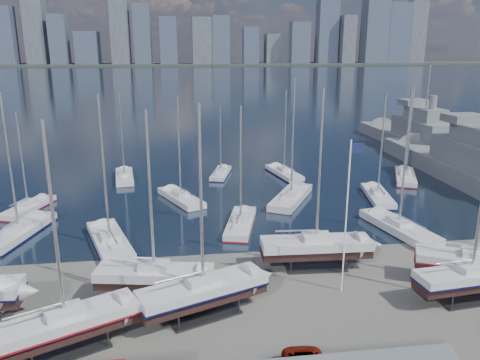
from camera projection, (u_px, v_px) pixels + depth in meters
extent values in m
plane|color=#605E59|center=(283.00, 304.00, 36.60)|extent=(1400.00, 1400.00, 0.00)
cube|color=#172336|center=(187.00, 77.00, 332.47)|extent=(1400.00, 600.00, 0.40)
cube|color=#2D332D|center=(182.00, 64.00, 580.25)|extent=(1400.00, 80.00, 2.20)
cube|color=#475166|center=(3.00, 35.00, 535.60)|extent=(26.62, 20.30, 64.32)
cube|color=#595E66|center=(36.00, 27.00, 546.54)|extent=(22.49, 24.47, 83.83)
cube|color=#3D4756|center=(59.00, 39.00, 546.88)|extent=(19.55, 21.83, 55.97)
cube|color=#475166|center=(88.00, 48.00, 559.35)|extent=(26.03, 30.49, 37.14)
cube|color=#595E66|center=(120.00, 25.00, 546.58)|extent=(21.60, 16.58, 87.63)
cube|color=#3D4756|center=(142.00, 34.00, 553.92)|extent=(19.42, 28.42, 67.60)
cube|color=#475166|center=(168.00, 41.00, 562.71)|extent=(20.24, 23.80, 54.09)
cube|color=#595E66|center=(203.00, 41.00, 564.83)|extent=(24.62, 19.72, 54.00)
cube|color=#3D4756|center=(221.00, 40.00, 565.67)|extent=(20.75, 17.93, 55.97)
cube|color=#475166|center=(251.00, 45.00, 570.48)|extent=(18.36, 16.25, 43.03)
cube|color=#595E66|center=(276.00, 48.00, 594.15)|extent=(28.49, 22.03, 35.69)
cube|color=#3D4756|center=(300.00, 43.00, 578.63)|extent=(23.34, 17.87, 49.11)
cube|color=#475166|center=(327.00, 32.00, 594.20)|extent=(25.35, 19.79, 75.95)
cube|color=#595E66|center=(346.00, 40.00, 593.46)|extent=(17.00, 27.45, 57.67)
cube|color=#3D4756|center=(375.00, 20.00, 591.61)|extent=(29.28, 24.05, 106.04)
cube|color=#475166|center=(395.00, 33.00, 609.01)|extent=(30.82, 28.37, 74.41)
cube|color=#595E66|center=(416.00, 32.00, 614.17)|extent=(21.74, 17.03, 77.48)
cube|color=#2D2D33|center=(69.00, 350.00, 30.89)|extent=(5.69, 4.38, 0.16)
cube|color=black|center=(66.00, 330.00, 30.48)|extent=(9.45, 6.11, 0.75)
cube|color=silver|center=(65.00, 320.00, 30.28)|extent=(9.62, 6.46, 0.75)
cube|color=maroon|center=(66.00, 325.00, 30.37)|extent=(9.71, 6.53, 0.15)
cube|color=silver|center=(64.00, 312.00, 30.11)|extent=(2.81, 2.45, 0.50)
cylinder|color=#B2B2B7|center=(54.00, 223.00, 28.46)|extent=(0.22, 0.22, 12.70)
cube|color=#2D2D33|center=(156.00, 298.00, 37.38)|extent=(5.41, 3.20, 0.16)
cube|color=black|center=(155.00, 281.00, 36.98)|extent=(9.46, 3.81, 0.74)
cube|color=silver|center=(154.00, 273.00, 36.78)|extent=(9.53, 4.19, 0.74)
cube|color=silver|center=(154.00, 266.00, 36.61)|extent=(2.55, 1.94, 0.50)
cylinder|color=#B2B2B7|center=(150.00, 193.00, 35.00)|extent=(0.22, 0.22, 12.45)
cube|color=#2D2D33|center=(204.00, 315.00, 35.04)|extent=(5.87, 4.26, 0.16)
cube|color=black|center=(203.00, 297.00, 34.64)|extent=(9.87, 5.76, 0.78)
cube|color=silver|center=(203.00, 287.00, 34.43)|extent=(10.02, 6.14, 0.78)
cube|color=#0B0C39|center=(203.00, 291.00, 34.52)|extent=(10.12, 6.20, 0.16)
cube|color=silver|center=(203.00, 279.00, 34.25)|extent=(2.86, 2.42, 0.50)
cylinder|color=#B2B2B7|center=(201.00, 197.00, 32.55)|extent=(0.22, 0.22, 13.11)
cube|color=#2D2D33|center=(315.00, 267.00, 42.77)|extent=(5.55, 2.72, 0.16)
cube|color=black|center=(316.00, 251.00, 42.36)|extent=(10.00, 2.77, 0.79)
cube|color=silver|center=(316.00, 243.00, 42.15)|extent=(10.02, 3.19, 0.79)
cube|color=silver|center=(317.00, 237.00, 41.97)|extent=(2.55, 1.77, 0.50)
cylinder|color=#B2B2B7|center=(320.00, 167.00, 40.23)|extent=(0.22, 0.22, 13.38)
cube|color=#2D2D33|center=(467.00, 299.00, 37.17)|extent=(5.14, 2.76, 0.16)
cube|color=black|center=(470.00, 283.00, 36.77)|extent=(9.15, 3.05, 0.72)
cube|color=silver|center=(471.00, 274.00, 36.57)|extent=(9.19, 3.42, 0.72)
cube|color=#0B0C39|center=(471.00, 278.00, 36.66)|extent=(9.28, 3.46, 0.14)
cube|color=silver|center=(472.00, 267.00, 36.41)|extent=(2.39, 1.73, 0.50)
cube|color=#2D2D33|center=(472.00, 285.00, 39.51)|extent=(5.72, 4.39, 0.16)
cube|color=black|center=(475.00, 268.00, 39.11)|extent=(9.50, 6.10, 0.76)
cube|color=silver|center=(476.00, 260.00, 38.90)|extent=(9.67, 6.45, 0.76)
cube|color=maroon|center=(475.00, 264.00, 39.00)|extent=(9.77, 6.52, 0.15)
cube|color=silver|center=(477.00, 253.00, 38.73)|extent=(2.82, 2.45, 0.50)
cube|color=black|center=(20.00, 239.00, 49.95)|extent=(5.19, 10.83, 0.84)
cube|color=silver|center=(19.00, 232.00, 49.72)|extent=(5.62, 10.95, 0.84)
cube|color=#0B0C39|center=(19.00, 235.00, 49.83)|extent=(5.67, 11.06, 0.17)
cube|color=silver|center=(18.00, 226.00, 49.54)|extent=(2.40, 3.01, 0.50)
cylinder|color=#B2B2B7|center=(9.00, 163.00, 47.69)|extent=(0.22, 0.22, 14.24)
cube|color=black|center=(29.00, 212.00, 57.87)|extent=(4.70, 8.67, 0.68)
cube|color=silver|center=(28.00, 207.00, 57.69)|extent=(5.04, 8.79, 0.68)
cube|color=maroon|center=(28.00, 210.00, 57.77)|extent=(5.09, 8.88, 0.14)
cube|color=silver|center=(28.00, 203.00, 57.53)|extent=(2.04, 2.47, 0.50)
cylinder|color=#B2B2B7|center=(22.00, 159.00, 56.05)|extent=(0.22, 0.22, 11.45)
cube|color=black|center=(125.00, 181.00, 71.63)|extent=(3.22, 9.25, 0.73)
cube|color=silver|center=(124.00, 177.00, 71.44)|extent=(3.60, 9.30, 0.73)
cube|color=silver|center=(124.00, 173.00, 71.27)|extent=(1.78, 2.43, 0.50)
cylinder|color=#B2B2B7|center=(122.00, 135.00, 69.69)|extent=(0.22, 0.22, 12.23)
cube|color=black|center=(110.00, 249.00, 47.52)|extent=(5.70, 10.88, 0.85)
cube|color=silver|center=(110.00, 241.00, 47.29)|extent=(6.12, 11.02, 0.85)
cube|color=#0B0C39|center=(110.00, 244.00, 47.40)|extent=(6.18, 11.13, 0.17)
cube|color=silver|center=(109.00, 235.00, 47.11)|extent=(2.52, 3.08, 0.50)
cylinder|color=#B2B2B7|center=(104.00, 168.00, 45.24)|extent=(0.22, 0.22, 14.34)
cube|color=black|center=(181.00, 203.00, 61.48)|extent=(5.97, 9.52, 0.76)
cube|color=silver|center=(181.00, 198.00, 61.27)|extent=(6.33, 9.68, 0.76)
cube|color=silver|center=(181.00, 193.00, 61.10)|extent=(2.42, 2.81, 0.50)
cylinder|color=#B2B2B7|center=(179.00, 147.00, 59.45)|extent=(0.22, 0.22, 12.74)
cube|color=black|center=(221.00, 177.00, 73.70)|extent=(3.89, 8.11, 0.63)
cube|color=silver|center=(221.00, 173.00, 73.53)|extent=(4.21, 8.19, 0.63)
cube|color=#0B0C39|center=(221.00, 175.00, 73.60)|extent=(4.26, 8.28, 0.13)
cube|color=silver|center=(221.00, 170.00, 73.37)|extent=(1.80, 2.25, 0.50)
cylinder|color=#B2B2B7|center=(220.00, 138.00, 72.00)|extent=(0.22, 0.22, 10.65)
cube|color=black|center=(241.00, 229.00, 52.51)|extent=(4.55, 9.68, 0.75)
cube|color=silver|center=(241.00, 223.00, 52.31)|extent=(4.93, 9.78, 0.75)
cube|color=maroon|center=(241.00, 226.00, 52.40)|extent=(4.98, 9.88, 0.15)
cube|color=silver|center=(241.00, 218.00, 52.14)|extent=(2.13, 2.68, 0.50)
cylinder|color=#B2B2B7|center=(241.00, 165.00, 50.49)|extent=(0.22, 0.22, 12.72)
cube|color=black|center=(291.00, 203.00, 61.46)|extent=(7.66, 10.88, 0.88)
cube|color=silver|center=(291.00, 197.00, 61.22)|extent=(8.07, 11.11, 0.88)
cube|color=silver|center=(291.00, 192.00, 61.03)|extent=(2.96, 3.30, 0.50)
cylinder|color=#B2B2B7|center=(293.00, 138.00, 59.10)|extent=(0.22, 0.22, 14.85)
cube|color=black|center=(284.00, 177.00, 73.86)|extent=(4.06, 9.53, 0.74)
cube|color=silver|center=(284.00, 173.00, 73.66)|extent=(4.44, 9.61, 0.74)
cube|color=#0B0C39|center=(284.00, 175.00, 73.75)|extent=(4.48, 9.70, 0.15)
cube|color=silver|center=(284.00, 169.00, 73.49)|extent=(2.00, 2.59, 0.50)
cylinder|color=#B2B2B7|center=(285.00, 131.00, 71.87)|extent=(0.22, 0.22, 12.52)
cube|color=black|center=(398.00, 234.00, 51.27)|extent=(4.76, 10.96, 0.85)
cube|color=silver|center=(399.00, 227.00, 51.04)|extent=(5.20, 11.05, 0.85)
cube|color=silver|center=(399.00, 221.00, 50.85)|extent=(2.32, 2.99, 0.50)
cylinder|color=#B2B2B7|center=(405.00, 159.00, 48.98)|extent=(0.22, 0.22, 14.40)
cube|color=black|center=(377.00, 201.00, 62.28)|extent=(4.00, 9.79, 0.76)
cube|color=silver|center=(378.00, 196.00, 62.08)|extent=(4.39, 9.86, 0.76)
cube|color=#0B0C39|center=(377.00, 198.00, 62.17)|extent=(4.44, 9.96, 0.15)
cube|color=silver|center=(378.00, 191.00, 61.91)|extent=(2.02, 2.64, 0.50)
cylinder|color=#B2B2B7|center=(382.00, 145.00, 60.24)|extent=(0.22, 0.22, 12.87)
cube|color=black|center=(405.00, 182.00, 71.47)|extent=(6.12, 9.99, 0.79)
cube|color=silver|center=(405.00, 177.00, 71.26)|extent=(6.50, 10.16, 0.79)
cube|color=maroon|center=(405.00, 179.00, 71.35)|extent=(6.57, 10.26, 0.16)
cube|color=silver|center=(406.00, 173.00, 71.08)|extent=(2.51, 2.93, 0.50)
cylinder|color=#B2B2B7|center=(410.00, 131.00, 69.35)|extent=(0.22, 0.22, 13.34)
cube|color=slate|center=(476.00, 182.00, 68.38)|extent=(8.66, 48.76, 4.38)
cube|color=slate|center=(480.00, 156.00, 67.30)|extent=(6.53, 17.13, 3.60)
cube|color=slate|center=(465.00, 118.00, 70.68)|extent=(5.53, 4.96, 1.20)
cube|color=slate|center=(422.00, 149.00, 91.66)|extent=(7.92, 45.07, 4.05)
cube|color=slate|center=(424.00, 129.00, 90.63)|extent=(6.01, 15.83, 3.60)
cube|color=slate|center=(425.00, 114.00, 89.82)|extent=(4.46, 9.06, 2.40)
cube|color=slate|center=(414.00, 102.00, 93.64)|extent=(5.11, 4.58, 1.20)
cylinder|color=#B2B2B7|center=(428.00, 86.00, 88.41)|extent=(0.30, 0.30, 8.00)
cylinder|color=white|center=(346.00, 219.00, 37.00)|extent=(0.12, 0.12, 12.68)
cube|color=#161A45|center=(357.00, 148.00, 35.52)|extent=(1.06, 0.05, 0.74)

